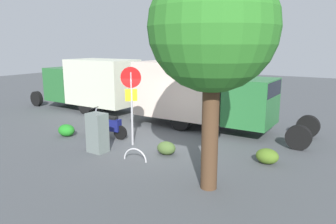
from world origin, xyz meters
TOP-DOWN VIEW (x-y plane):
  - ground_plane at (0.00, 0.00)m, footprint 60.00×60.00m
  - box_truck_near at (-0.32, -3.19)m, footprint 7.96×2.38m
  - box_truck_far at (6.80, -3.57)m, footprint 7.02×2.42m
  - motorcycle at (2.22, 0.24)m, footprint 1.81×0.59m
  - stop_sign at (0.78, 0.51)m, footprint 0.71×0.33m
  - street_tree at (-3.17, 2.42)m, footprint 3.16×3.16m
  - utility_cabinet at (1.36, 1.74)m, footprint 0.68×0.56m
  - bike_rack_hoop at (-0.29, 1.79)m, footprint 0.85×0.15m
  - shrub_near_sign at (3.85, 0.93)m, footprint 0.72×0.59m
  - shrub_mid_verge at (-4.03, -0.16)m, footprint 0.71×0.58m
  - shrub_by_tree at (-0.84, 0.74)m, footprint 0.66×0.54m

SIDE VIEW (x-z plane):
  - ground_plane at x=0.00m, z-range 0.00..0.00m
  - bike_rack_hoop at x=-0.29m, z-range -0.43..0.43m
  - shrub_by_tree at x=-0.84m, z-range 0.00..0.45m
  - shrub_mid_verge at x=-4.03m, z-range 0.00..0.49m
  - shrub_near_sign at x=3.85m, z-range 0.00..0.49m
  - motorcycle at x=2.22m, z-range -0.08..1.12m
  - utility_cabinet at x=1.36m, z-range 0.00..1.39m
  - box_truck_far at x=6.80m, z-range 0.15..3.04m
  - box_truck_near at x=-0.32m, z-range 0.16..3.07m
  - stop_sign at x=0.78m, z-range 0.48..3.41m
  - street_tree at x=-3.17m, z-range 1.23..6.93m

